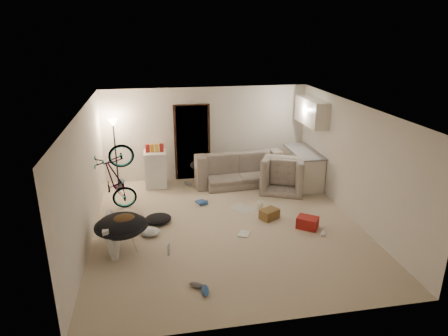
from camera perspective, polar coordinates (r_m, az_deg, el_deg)
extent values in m
cube|color=beige|center=(8.55, 0.44, -8.27)|extent=(5.50, 6.00, 0.02)
cube|color=white|center=(7.71, 0.48, 8.56)|extent=(5.50, 6.00, 0.02)
cube|color=white|center=(10.88, -2.52, 4.98)|extent=(5.50, 0.02, 2.50)
cube|color=white|center=(5.38, 6.57, -11.00)|extent=(5.50, 0.02, 2.50)
cube|color=white|center=(8.03, -19.29, -1.47)|extent=(0.02, 6.00, 2.50)
cube|color=white|center=(8.95, 18.09, 0.79)|extent=(0.02, 6.00, 2.50)
cube|color=black|center=(10.86, -4.56, 3.64)|extent=(0.85, 0.10, 2.04)
cube|color=black|center=(10.83, -4.55, 3.60)|extent=(0.97, 0.04, 2.10)
cylinder|color=black|center=(10.87, -14.79, -2.54)|extent=(0.28, 0.28, 0.03)
cylinder|color=black|center=(10.60, -15.17, 1.65)|extent=(0.04, 0.04, 1.70)
cone|color=#FFE0A5|center=(10.38, -15.59, 6.23)|extent=(0.24, 0.24, 0.18)
cube|color=silver|center=(10.78, 11.21, -0.03)|extent=(0.60, 1.50, 0.88)
cube|color=gray|center=(10.64, 11.37, 2.31)|extent=(0.64, 1.54, 0.04)
cube|color=silver|center=(10.44, 12.42, 7.86)|extent=(0.38, 1.40, 0.65)
imported|color=#3D453E|center=(10.74, 1.74, -0.32)|extent=(2.34, 1.04, 0.67)
imported|color=#3D453E|center=(10.42, 8.50, -1.14)|extent=(1.33, 1.26, 0.68)
imported|color=black|center=(9.35, -14.96, -3.49)|extent=(1.69, 0.88, 0.94)
imported|color=#A81E19|center=(7.55, -7.96, -12.35)|extent=(0.28, 0.23, 0.02)
cube|color=white|center=(10.58, -9.77, -0.15)|extent=(0.56, 0.56, 0.94)
cube|color=#A81E19|center=(10.42, -10.86, 2.54)|extent=(0.12, 0.10, 0.30)
cube|color=orange|center=(10.41, -10.20, 2.58)|extent=(0.10, 0.07, 0.30)
cube|color=gold|center=(10.41, -9.55, 2.62)|extent=(0.11, 0.08, 0.30)
cube|color=#A81E19|center=(10.42, -8.89, 2.66)|extent=(0.11, 0.09, 0.30)
cylinder|color=silver|center=(7.82, -14.30, -9.79)|extent=(0.65, 0.65, 0.46)
ellipsoid|color=black|center=(7.69, -14.47, -7.97)|extent=(0.91, 0.91, 0.38)
torus|color=black|center=(7.69, -14.47, -7.97)|extent=(0.98, 0.98, 0.07)
ellipsoid|color=#493219|center=(7.61, -14.17, -7.32)|extent=(0.61, 0.58, 0.22)
ellipsoid|color=black|center=(10.53, -3.32, 0.42)|extent=(0.62, 0.53, 0.28)
cube|color=silver|center=(7.86, -15.72, -9.07)|extent=(0.26, 0.94, 0.63)
cube|color=brown|center=(8.84, 6.49, -6.56)|extent=(0.47, 0.43, 0.22)
cube|color=#A81E19|center=(8.58, 11.84, -7.64)|extent=(0.52, 0.50, 0.24)
cylinder|color=silver|center=(9.33, 5.20, -5.27)|extent=(0.15, 0.15, 0.15)
cone|color=silver|center=(9.29, 5.22, -4.65)|extent=(0.09, 0.09, 0.07)
cube|color=beige|center=(9.31, 2.72, -5.78)|extent=(0.69, 0.71, 0.01)
cube|color=#2A5399|center=(9.59, -3.23, -4.92)|extent=(0.30, 0.35, 0.03)
cube|color=silver|center=(8.21, 2.91, -9.38)|extent=(0.31, 0.34, 0.03)
ellipsoid|color=#2A5399|center=(9.46, -2.96, -5.01)|extent=(0.30, 0.25, 0.11)
ellipsoid|color=slate|center=(10.65, -5.22, -2.21)|extent=(0.24, 0.30, 0.10)
ellipsoid|color=#2A5399|center=(6.58, -2.70, -17.06)|extent=(0.13, 0.29, 0.11)
ellipsoid|color=slate|center=(6.71, -3.92, -16.35)|extent=(0.27, 0.21, 0.09)
ellipsoid|color=white|center=(8.40, 14.03, -9.01)|extent=(0.22, 0.25, 0.09)
ellipsoid|color=black|center=(8.72, -9.42, -7.19)|extent=(0.66, 0.59, 0.19)
ellipsoid|color=black|center=(10.98, 2.96, -1.35)|extent=(0.55, 0.50, 0.15)
ellipsoid|color=silver|center=(8.31, -10.55, -8.93)|extent=(0.55, 0.53, 0.13)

